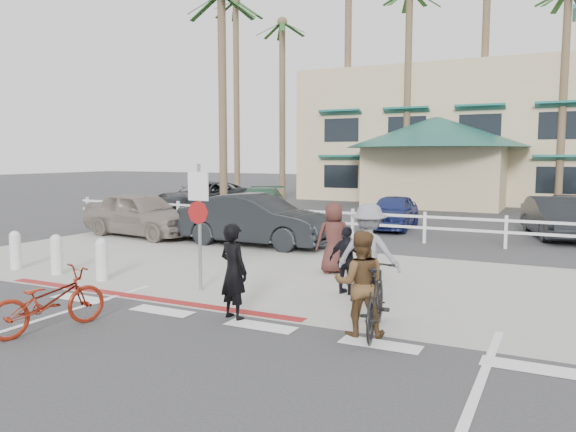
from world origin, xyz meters
The scene contains 33 objects.
ground centered at (0.00, 0.00, 0.00)m, with size 140.00×140.00×0.00m, color #333335.
bike_path centered at (0.00, -2.00, 0.00)m, with size 12.00×16.00×0.01m, color #333335.
sidewalk_plaza centered at (0.00, 4.50, 0.01)m, with size 22.00×7.00×0.01m, color gray.
cross_street centered at (0.00, 8.50, 0.00)m, with size 40.00×5.00×0.01m, color #333335.
parking_lot centered at (0.00, 18.00, 0.00)m, with size 50.00×16.00×0.01m, color #333335.
curb_red centered at (-3.00, 1.20, 0.01)m, with size 7.00×0.25×0.02m, color maroon.
rail_fence centered at (0.50, 10.50, 0.50)m, with size 29.40×0.16×1.00m, color silver, non-canonical shape.
building centered at (2.00, 31.00, 5.65)m, with size 28.00×16.00×11.30m, color #CCB68B, non-canonical shape.
sign_post centered at (-2.30, 2.20, 1.45)m, with size 0.50×0.10×2.90m, color gray, non-canonical shape.
bollard_0 centered at (-4.80, 2.00, 0.47)m, with size 0.26×0.26×0.95m, color silver, non-canonical shape.
bollard_1 centered at (-6.20, 2.00, 0.47)m, with size 0.26×0.26×0.95m, color silver, non-canonical shape.
bollard_2 centered at (-7.60, 2.00, 0.47)m, with size 0.26×0.26×0.95m, color silver, non-canonical shape.
palm_0 centered at (-16.00, 26.00, 7.50)m, with size 4.00×4.00×15.00m, color #1B4219, non-canonical shape.
palm_1 centered at (-12.00, 25.00, 6.50)m, with size 4.00×4.00×13.00m, color #1B4219, non-canonical shape.
palm_2 centered at (-8.00, 26.00, 8.00)m, with size 4.00×4.00×16.00m, color #1B4219, non-canonical shape.
palm_3 centered at (-4.00, 25.00, 7.00)m, with size 4.00×4.00×14.00m, color #1B4219, non-canonical shape.
palm_4 centered at (0.00, 26.00, 7.50)m, with size 4.00×4.00×15.00m, color #1B4219, non-canonical shape.
palm_5 centered at (4.00, 25.00, 6.50)m, with size 4.00×4.00×13.00m, color #1B4219, non-canonical shape.
palm_10 centered at (-10.00, 15.00, 6.00)m, with size 4.00×4.00×12.00m, color #1B4219, non-canonical shape.
bike_red centered at (-2.89, -1.07, 0.49)m, with size 0.65×1.87×0.98m, color maroon.
rider_red centered at (-0.63, 0.80, 0.82)m, with size 0.60×0.39×1.64m, color black.
bike_black centered at (1.76, 1.10, 0.55)m, with size 0.52×1.84×1.10m, color black.
rider_black centered at (1.57, 0.92, 0.81)m, with size 0.79×0.62×1.63m, color #51371D.
pedestrian_a centered at (1.04, 2.94, 0.93)m, with size 1.21×0.69×1.87m, color slate.
pedestrian_child centered at (0.50, 3.24, 0.68)m, with size 0.80×0.33×1.37m, color black.
pedestrian_b centered at (-0.50, 5.02, 0.84)m, with size 0.82×0.54×1.68m, color #411F1C.
car_white_sedan centered at (-4.17, 7.79, 0.79)m, with size 1.68×4.81×1.58m, color black.
car_red_compact centered at (-8.66, 7.78, 0.77)m, with size 1.82×4.53×1.54m, color gray.
lot_car_0 centered at (-11.25, 15.21, 0.76)m, with size 2.53×5.49×1.53m, color black.
lot_car_1 centered at (-7.44, 13.90, 0.69)m, with size 1.94×4.77×1.39m, color #295A3F.
lot_car_2 centered at (-1.49, 13.55, 0.65)m, with size 1.53×3.80×1.29m, color navy.
lot_car_3 centered at (4.07, 13.73, 0.68)m, with size 1.45×4.16×1.37m, color black.
lot_car_5 centered at (4.55, 17.59, 0.60)m, with size 2.00×4.33×1.20m, color #37373C.
Camera 1 is at (4.32, -7.11, 2.76)m, focal length 35.00 mm.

